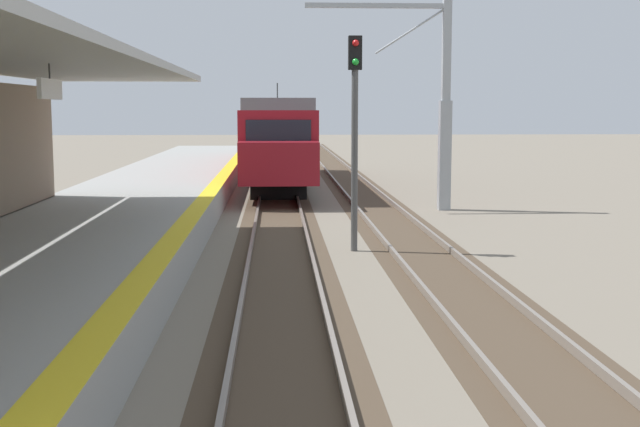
% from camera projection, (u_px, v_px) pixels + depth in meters
% --- Properties ---
extents(station_platform, '(5.00, 80.00, 0.91)m').
position_uv_depth(station_platform, '(90.00, 241.00, 19.32)').
color(station_platform, '#999993').
rests_on(station_platform, ground).
extents(track_pair_nearest_platform, '(2.34, 120.00, 0.16)m').
position_uv_depth(track_pair_nearest_platform, '(280.00, 232.00, 23.57)').
color(track_pair_nearest_platform, '#4C3D2D').
rests_on(track_pair_nearest_platform, ground).
extents(track_pair_middle, '(2.34, 120.00, 0.16)m').
position_uv_depth(track_pair_middle, '(400.00, 231.00, 23.74)').
color(track_pair_middle, '#4C3D2D').
rests_on(track_pair_middle, ground).
extents(approaching_train, '(2.93, 19.60, 4.76)m').
position_uv_depth(approaching_train, '(278.00, 137.00, 38.42)').
color(approaching_train, maroon).
rests_on(approaching_train, ground).
extents(rail_signal_post, '(0.32, 0.34, 5.20)m').
position_uv_depth(rail_signal_post, '(355.00, 120.00, 20.24)').
color(rail_signal_post, '#4C4C4C').
rests_on(rail_signal_post, ground).
extents(catenary_pylon_far_side, '(5.00, 0.40, 7.50)m').
position_uv_depth(catenary_pylon_far_side, '(437.00, 105.00, 28.59)').
color(catenary_pylon_far_side, '#9EA3A8').
rests_on(catenary_pylon_far_side, ground).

